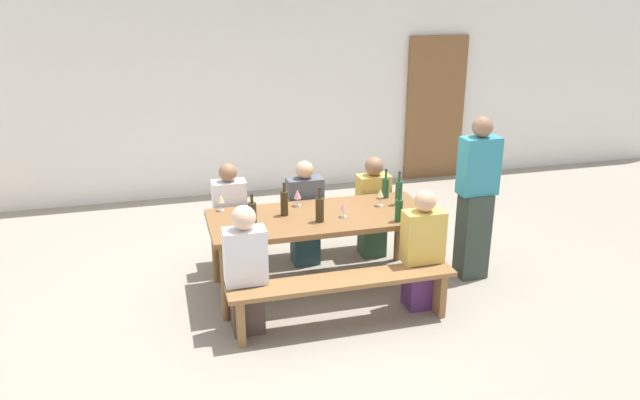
{
  "coord_description": "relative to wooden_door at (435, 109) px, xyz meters",
  "views": [
    {
      "loc": [
        -1.42,
        -5.18,
        2.81
      ],
      "look_at": [
        0.0,
        0.0,
        0.9
      ],
      "focal_mm": 34.49,
      "sensor_mm": 36.0,
      "label": 1
    }
  ],
  "objects": [
    {
      "name": "wine_glass_0",
      "position": [
        -1.96,
        -2.95,
        -0.17
      ],
      "size": [
        0.07,
        0.07,
        0.17
      ],
      "color": "silver",
      "rests_on": "tasting_table"
    },
    {
      "name": "bench_near",
      "position": [
        -2.6,
        -3.78,
        -0.69
      ],
      "size": [
        1.97,
        0.3,
        0.45
      ],
      "color": "olive",
      "rests_on": "ground"
    },
    {
      "name": "wooden_door",
      "position": [
        0.0,
        0.0,
        0.0
      ],
      "size": [
        0.9,
        0.06,
        2.1
      ],
      "primitive_type": "cube",
      "color": "brown",
      "rests_on": "ground"
    },
    {
      "name": "wine_bottle_1",
      "position": [
        -2.64,
        -3.2,
        -0.18
      ],
      "size": [
        0.08,
        0.08,
        0.32
      ],
      "color": "#332814",
      "rests_on": "tasting_table"
    },
    {
      "name": "seated_guest_near_1",
      "position": [
        -1.81,
        -3.63,
        -0.52
      ],
      "size": [
        0.36,
        0.24,
        1.12
      ],
      "rotation": [
        0.0,
        0.0,
        1.57
      ],
      "color": "#4F295E",
      "rests_on": "ground"
    },
    {
      "name": "bench_far",
      "position": [
        -2.6,
        -2.3,
        -0.69
      ],
      "size": [
        1.97,
        0.3,
        0.45
      ],
      "color": "olive",
      "rests_on": "ground"
    },
    {
      "name": "wine_bottle_4",
      "position": [
        -1.95,
        -3.38,
        -0.19
      ],
      "size": [
        0.07,
        0.07,
        0.32
      ],
      "color": "#194723",
      "rests_on": "tasting_table"
    },
    {
      "name": "wine_glass_3",
      "position": [
        -3.48,
        -2.68,
        -0.18
      ],
      "size": [
        0.06,
        0.06,
        0.17
      ],
      "color": "silver",
      "rests_on": "tasting_table"
    },
    {
      "name": "standing_host",
      "position": [
        -1.06,
        -3.19,
        -0.26
      ],
      "size": [
        0.37,
        0.24,
        1.63
      ],
      "rotation": [
        0.0,
        0.0,
        3.14
      ],
      "color": "#323E36",
      "rests_on": "ground"
    },
    {
      "name": "seated_guest_far_2",
      "position": [
        -1.85,
        -2.45,
        -0.53
      ],
      "size": [
        0.34,
        0.24,
        1.1
      ],
      "rotation": [
        0.0,
        0.0,
        -1.57
      ],
      "color": "#2E5135",
      "rests_on": "ground"
    },
    {
      "name": "wine_bottle_2",
      "position": [
        -1.83,
        -2.73,
        -0.19
      ],
      "size": [
        0.07,
        0.07,
        0.3
      ],
      "color": "#234C2D",
      "rests_on": "tasting_table"
    },
    {
      "name": "wine_bottle_5",
      "position": [
        -2.92,
        -2.95,
        -0.18
      ],
      "size": [
        0.07,
        0.07,
        0.32
      ],
      "color": "#332814",
      "rests_on": "tasting_table"
    },
    {
      "name": "seated_guest_far_1",
      "position": [
        -2.6,
        -2.45,
        -0.53
      ],
      "size": [
        0.37,
        0.24,
        1.11
      ],
      "rotation": [
        0.0,
        0.0,
        -1.57
      ],
      "color": "#274850",
      "rests_on": "ground"
    },
    {
      "name": "wine_glass_1",
      "position": [
        -2.4,
        -3.14,
        -0.2
      ],
      "size": [
        0.06,
        0.06,
        0.14
      ],
      "color": "silver",
      "rests_on": "tasting_table"
    },
    {
      "name": "back_wall",
      "position": [
        -2.6,
        0.14,
        0.55
      ],
      "size": [
        14.0,
        0.2,
        3.2
      ],
      "primitive_type": "cube",
      "color": "silver",
      "rests_on": "ground"
    },
    {
      "name": "wine_glass_2",
      "position": [
        -2.74,
        -2.74,
        -0.18
      ],
      "size": [
        0.07,
        0.07,
        0.17
      ],
      "color": "silver",
      "rests_on": "tasting_table"
    },
    {
      "name": "wine_bottle_3",
      "position": [
        -1.78,
        -2.96,
        -0.17
      ],
      "size": [
        0.07,
        0.07,
        0.34
      ],
      "color": "#234C2D",
      "rests_on": "tasting_table"
    },
    {
      "name": "seated_guest_far_0",
      "position": [
        -3.37,
        -2.45,
        -0.5
      ],
      "size": [
        0.33,
        0.24,
        1.15
      ],
      "rotation": [
        0.0,
        0.0,
        -1.57
      ],
      "color": "#2C445C",
      "rests_on": "ground"
    },
    {
      "name": "seated_guest_near_0",
      "position": [
        -3.4,
        -3.63,
        -0.51
      ],
      "size": [
        0.35,
        0.24,
        1.13
      ],
      "rotation": [
        0.0,
        0.0,
        1.57
      ],
      "color": "#4B3B35",
      "rests_on": "ground"
    },
    {
      "name": "tasting_table",
      "position": [
        -2.6,
        -3.04,
        -0.37
      ],
      "size": [
        2.07,
        0.89,
        0.75
      ],
      "color": "brown",
      "rests_on": "ground"
    },
    {
      "name": "wine_bottle_0",
      "position": [
        -3.24,
        -3.1,
        -0.19
      ],
      "size": [
        0.08,
        0.08,
        0.28
      ],
      "color": "#332814",
      "rests_on": "tasting_table"
    },
    {
      "name": "ground_plane",
      "position": [
        -2.6,
        -3.04,
        -1.05
      ],
      "size": [
        24.0,
        24.0,
        0.0
      ],
      "primitive_type": "plane",
      "color": "gray"
    }
  ]
}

